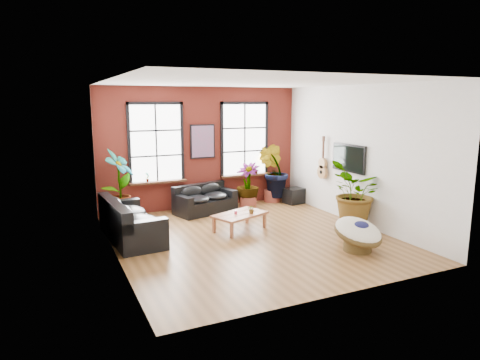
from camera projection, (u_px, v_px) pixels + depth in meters
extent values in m
cube|color=brown|center=(251.00, 238.00, 9.84)|extent=(6.00, 6.50, 0.02)
cube|color=white|center=(252.00, 82.00, 9.20)|extent=(6.00, 6.50, 0.02)
cube|color=#561914|center=(202.00, 148.00, 12.43)|extent=(6.00, 0.02, 3.50)
cube|color=silver|center=(344.00, 189.00, 6.61)|extent=(6.00, 0.02, 3.50)
cube|color=silver|center=(112.00, 172.00, 8.28)|extent=(0.02, 6.50, 3.50)
cube|color=silver|center=(358.00, 155.00, 10.75)|extent=(0.02, 6.50, 3.50)
cube|color=white|center=(156.00, 143.00, 11.79)|extent=(1.40, 0.02, 2.10)
cube|color=#3B1D10|center=(158.00, 182.00, 11.92)|extent=(1.60, 0.22, 0.06)
cube|color=white|center=(245.00, 140.00, 12.90)|extent=(1.40, 0.02, 2.10)
cube|color=#3B1D10|center=(246.00, 175.00, 13.03)|extent=(1.60, 0.22, 0.06)
cube|color=black|center=(205.00, 206.00, 12.02)|extent=(1.86, 1.25, 0.39)
cube|color=black|center=(199.00, 190.00, 12.19)|extent=(1.70, 0.65, 0.40)
cube|color=black|center=(182.00, 199.00, 11.49)|extent=(0.42, 0.85, 0.20)
cube|color=black|center=(226.00, 192.00, 12.45)|extent=(0.42, 0.85, 0.20)
ellipsoid|color=black|center=(197.00, 199.00, 11.74)|extent=(0.87, 0.86, 0.22)
ellipsoid|color=black|center=(192.00, 193.00, 11.89)|extent=(0.75, 0.40, 0.38)
ellipsoid|color=black|center=(215.00, 196.00, 12.15)|extent=(0.87, 0.86, 0.22)
ellipsoid|color=black|center=(210.00, 190.00, 12.30)|extent=(0.75, 0.40, 0.38)
cube|color=black|center=(132.00, 229.00, 9.71)|extent=(1.15, 2.39, 0.45)
cube|color=black|center=(114.00, 212.00, 9.45)|extent=(0.42, 2.33, 0.46)
cube|color=black|center=(145.00, 226.00, 8.75)|extent=(0.99, 0.31, 0.24)
cube|color=black|center=(120.00, 205.00, 10.54)|extent=(0.99, 0.31, 0.24)
ellipsoid|color=black|center=(139.00, 222.00, 9.29)|extent=(0.89, 1.08, 0.26)
ellipsoid|color=black|center=(126.00, 216.00, 9.12)|extent=(0.34, 1.03, 0.44)
ellipsoid|color=black|center=(128.00, 212.00, 10.08)|extent=(0.89, 1.08, 0.26)
ellipsoid|color=black|center=(116.00, 207.00, 9.91)|extent=(0.34, 1.03, 0.44)
cube|color=brown|center=(240.00, 215.00, 10.34)|extent=(1.48, 1.17, 0.06)
cube|color=#3B1D10|center=(244.00, 214.00, 10.25)|extent=(1.21, 0.48, 0.00)
cube|color=#3B1D10|center=(236.00, 213.00, 10.42)|extent=(1.21, 0.48, 0.00)
cube|color=brown|center=(232.00, 231.00, 9.77)|extent=(0.08, 0.08, 0.36)
cube|color=brown|center=(265.00, 221.00, 10.58)|extent=(0.08, 0.08, 0.36)
cube|color=brown|center=(214.00, 225.00, 10.17)|extent=(0.08, 0.08, 0.36)
cube|color=brown|center=(247.00, 216.00, 10.99)|extent=(0.08, 0.08, 0.36)
cylinder|color=#D13454|center=(236.00, 212.00, 10.29)|extent=(0.10, 0.10, 0.08)
cylinder|color=#4F3C1C|center=(358.00, 245.00, 8.95)|extent=(0.69, 0.69, 0.23)
torus|color=#4F3C1C|center=(358.00, 233.00, 8.90)|extent=(1.20, 1.20, 0.46)
ellipsoid|color=silver|center=(358.00, 230.00, 8.89)|extent=(1.17, 1.21, 0.62)
ellipsoid|color=#151643|center=(360.00, 226.00, 8.83)|extent=(0.45, 0.39, 0.17)
cube|color=black|center=(203.00, 141.00, 12.33)|extent=(0.74, 0.04, 0.98)
cube|color=#0C7F8C|center=(203.00, 141.00, 12.30)|extent=(0.66, 0.02, 0.90)
cube|color=black|center=(349.00, 158.00, 11.02)|extent=(0.06, 1.25, 0.72)
cube|color=black|center=(348.00, 158.00, 11.00)|extent=(0.01, 1.15, 0.62)
cylinder|color=#B27F4C|center=(322.00, 172.00, 12.03)|extent=(0.09, 0.38, 0.38)
cylinder|color=#B27F4C|center=(323.00, 163.00, 11.98)|extent=(0.09, 0.30, 0.30)
cylinder|color=black|center=(322.00, 172.00, 12.03)|extent=(0.09, 0.11, 0.11)
cube|color=#3B1D10|center=(323.00, 150.00, 11.92)|extent=(0.04, 0.05, 0.55)
cube|color=#3B1D10|center=(324.00, 139.00, 11.86)|extent=(0.06, 0.06, 0.14)
cube|color=black|center=(294.00, 196.00, 13.12)|extent=(0.64, 0.56, 0.47)
cylinder|color=brown|center=(120.00, 214.00, 11.19)|extent=(0.59, 0.59, 0.36)
cylinder|color=brown|center=(272.00, 196.00, 13.36)|extent=(0.65, 0.65, 0.37)
cylinder|color=brown|center=(354.00, 222.00, 10.43)|extent=(0.55, 0.55, 0.37)
cylinder|color=brown|center=(248.00, 203.00, 12.46)|extent=(0.63, 0.63, 0.36)
imported|color=#134312|center=(119.00, 183.00, 11.05)|extent=(1.06, 1.11, 1.74)
imported|color=#134312|center=(273.00, 171.00, 13.20)|extent=(1.17, 1.16, 1.66)
imported|color=#134312|center=(356.00, 193.00, 10.29)|extent=(1.77, 1.80, 1.52)
imported|color=#134312|center=(248.00, 184.00, 12.40)|extent=(0.95, 0.95, 1.20)
imported|color=#134312|center=(252.00, 209.00, 10.31)|extent=(0.24, 0.22, 0.22)
imported|color=#134312|center=(147.00, 177.00, 11.77)|extent=(0.17, 0.17, 0.27)
imported|color=#134312|center=(256.00, 169.00, 13.14)|extent=(0.19, 0.19, 0.27)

